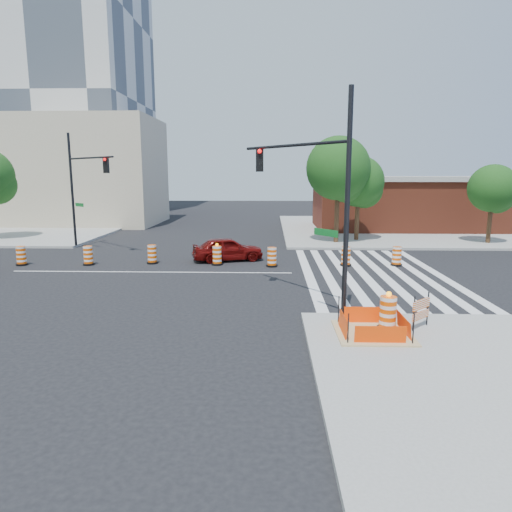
# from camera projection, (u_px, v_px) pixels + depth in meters

# --- Properties ---
(ground) EXTENTS (120.00, 120.00, 0.00)m
(ground) POSITION_uv_depth(u_px,v_px,m) (152.00, 272.00, 22.76)
(ground) COLOR black
(ground) RESTS_ON ground
(sidewalk_ne) EXTENTS (22.00, 22.00, 0.15)m
(sidewalk_ne) POSITION_uv_depth(u_px,v_px,m) (408.00, 229.00, 39.90)
(sidewalk_ne) COLOR gray
(sidewalk_ne) RESTS_ON ground
(sidewalk_nw) EXTENTS (22.00, 22.00, 0.15)m
(sidewalk_nw) POSITION_uv_depth(u_px,v_px,m) (4.00, 227.00, 41.00)
(sidewalk_nw) COLOR gray
(sidewalk_nw) RESTS_ON ground
(crosswalk_east) EXTENTS (6.75, 13.50, 0.01)m
(crosswalk_east) POSITION_uv_depth(u_px,v_px,m) (372.00, 273.00, 22.43)
(crosswalk_east) COLOR silver
(crosswalk_east) RESTS_ON ground
(lane_centerline) EXTENTS (14.00, 0.12, 0.01)m
(lane_centerline) POSITION_uv_depth(u_px,v_px,m) (152.00, 272.00, 22.76)
(lane_centerline) COLOR silver
(lane_centerline) RESTS_ON ground
(excavation_pit) EXTENTS (2.20, 2.20, 0.90)m
(excavation_pit) POSITION_uv_depth(u_px,v_px,m) (373.00, 331.00, 13.60)
(excavation_pit) COLOR tan
(excavation_pit) RESTS_ON ground
(tower_nw) EXTENTS (28.00, 18.00, 45.00)m
(tower_nw) POSITION_uv_depth(u_px,v_px,m) (14.00, 19.00, 52.90)
(tower_nw) COLOR beige
(tower_nw) RESTS_ON ground
(brick_storefront) EXTENTS (16.50, 8.50, 4.60)m
(brick_storefront) POSITION_uv_depth(u_px,v_px,m) (410.00, 203.00, 39.50)
(brick_storefront) COLOR brown
(brick_storefront) RESTS_ON ground
(beige_midrise) EXTENTS (14.00, 10.00, 10.00)m
(beige_midrise) POSITION_uv_depth(u_px,v_px,m) (84.00, 172.00, 43.87)
(beige_midrise) COLOR #BAAE8E
(beige_midrise) RESTS_ON ground
(red_coupe) EXTENTS (4.24, 2.64, 1.35)m
(red_coupe) POSITION_uv_depth(u_px,v_px,m) (228.00, 249.00, 25.62)
(red_coupe) COLOR #5B0907
(red_coupe) RESTS_ON ground
(signal_pole_se) EXTENTS (3.48, 4.48, 7.34)m
(signal_pole_se) POSITION_uv_depth(u_px,v_px,m) (314.00, 184.00, 15.48)
(signal_pole_se) COLOR black
(signal_pole_se) RESTS_ON ground
(signal_pole_nw) EXTENTS (4.16, 3.76, 7.26)m
(signal_pole_nw) POSITION_uv_depth(u_px,v_px,m) (82.00, 180.00, 28.47)
(signal_pole_nw) COLOR black
(signal_pole_nw) RESTS_ON ground
(pit_drum) EXTENTS (0.62, 0.62, 1.22)m
(pit_drum) POSITION_uv_depth(u_px,v_px,m) (388.00, 314.00, 13.80)
(pit_drum) COLOR black
(pit_drum) RESTS_ON ground
(barricade) EXTENTS (0.71, 0.67, 1.09)m
(barricade) POSITION_uv_depth(u_px,v_px,m) (421.00, 309.00, 13.98)
(barricade) COLOR #DF4F04
(barricade) RESTS_ON ground
(tree_north_c) EXTENTS (4.33, 4.33, 7.36)m
(tree_north_c) POSITION_uv_depth(u_px,v_px,m) (339.00, 172.00, 30.91)
(tree_north_c) COLOR #382314
(tree_north_c) RESTS_ON ground
(tree_north_d) EXTENTS (3.58, 3.58, 6.09)m
(tree_north_d) POSITION_uv_depth(u_px,v_px,m) (359.00, 184.00, 32.16)
(tree_north_d) COLOR #382314
(tree_north_d) RESTS_ON ground
(tree_north_e) EXTENTS (3.25, 3.22, 5.47)m
(tree_north_e) POSITION_uv_depth(u_px,v_px,m) (493.00, 191.00, 30.80)
(tree_north_e) COLOR #382314
(tree_north_e) RESTS_ON ground
(median_drum_1) EXTENTS (0.60, 0.60, 1.02)m
(median_drum_1) POSITION_uv_depth(u_px,v_px,m) (21.00, 256.00, 24.36)
(median_drum_1) COLOR black
(median_drum_1) RESTS_ON ground
(median_drum_2) EXTENTS (0.60, 0.60, 1.02)m
(median_drum_2) POSITION_uv_depth(u_px,v_px,m) (88.00, 256.00, 24.44)
(median_drum_2) COLOR black
(median_drum_2) RESTS_ON ground
(median_drum_3) EXTENTS (0.60, 0.60, 1.02)m
(median_drum_3) POSITION_uv_depth(u_px,v_px,m) (152.00, 255.00, 24.83)
(median_drum_3) COLOR black
(median_drum_3) RESTS_ON ground
(median_drum_4) EXTENTS (0.60, 0.60, 1.18)m
(median_drum_4) POSITION_uv_depth(u_px,v_px,m) (217.00, 256.00, 24.46)
(median_drum_4) COLOR black
(median_drum_4) RESTS_ON ground
(median_drum_5) EXTENTS (0.60, 0.60, 1.02)m
(median_drum_5) POSITION_uv_depth(u_px,v_px,m) (272.00, 258.00, 24.02)
(median_drum_5) COLOR black
(median_drum_5) RESTS_ON ground
(median_drum_6) EXTENTS (0.60, 0.60, 1.02)m
(median_drum_6) POSITION_uv_depth(u_px,v_px,m) (346.00, 257.00, 24.20)
(median_drum_6) COLOR black
(median_drum_6) RESTS_ON ground
(median_drum_7) EXTENTS (0.60, 0.60, 1.02)m
(median_drum_7) POSITION_uv_depth(u_px,v_px,m) (397.00, 257.00, 24.23)
(median_drum_7) COLOR black
(median_drum_7) RESTS_ON ground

